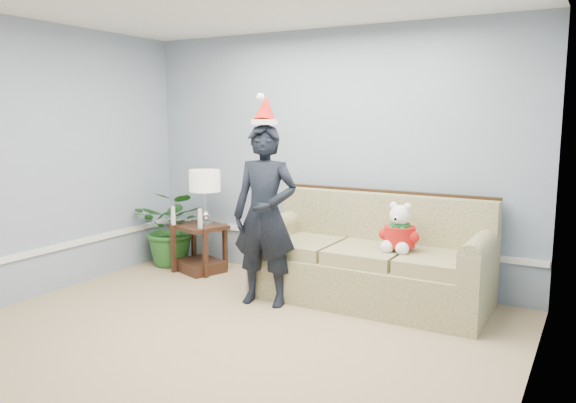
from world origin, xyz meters
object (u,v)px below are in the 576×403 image
(man, at_px, (265,216))
(teddy_bear, at_px, (399,233))
(side_table, at_px, (200,253))
(table_lamp, at_px, (205,183))
(sofa, at_px, (372,263))
(houseplant, at_px, (173,227))

(man, height_order, teddy_bear, man)
(side_table, height_order, table_lamp, table_lamp)
(sofa, distance_m, houseplant, 2.56)
(sofa, height_order, houseplant, sofa)
(teddy_bear, bearing_deg, side_table, -179.99)
(man, bearing_deg, side_table, 145.02)
(table_lamp, height_order, man, man)
(houseplant, xyz_separation_m, man, (1.71, -0.67, 0.40))
(houseplant, bearing_deg, sofa, -1.43)
(table_lamp, distance_m, houseplant, 0.79)
(side_table, relative_size, teddy_bear, 1.52)
(table_lamp, height_order, houseplant, table_lamp)
(side_table, xyz_separation_m, houseplant, (-0.45, 0.08, 0.24))
(side_table, bearing_deg, houseplant, 170.42)
(table_lamp, relative_size, man, 0.37)
(teddy_bear, bearing_deg, houseplant, 178.84)
(table_lamp, bearing_deg, side_table, -165.15)
(teddy_bear, bearing_deg, table_lamp, 179.39)
(sofa, distance_m, side_table, 2.11)
(side_table, distance_m, houseplant, 0.52)
(side_table, height_order, man, man)
(houseplant, distance_m, man, 1.88)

